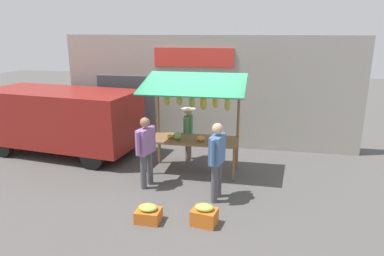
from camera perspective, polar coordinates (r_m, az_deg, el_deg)
The scene contains 9 objects.
ground_plane at distance 9.12m, azimuth 0.37°, elevation -7.07°, with size 40.00×40.00×0.00m, color #514F4C.
street_backdrop at distance 10.74m, azimuth 2.34°, elevation 5.88°, with size 9.00×0.30×3.40m.
market_stall at distance 8.68m, azimuth 0.34°, elevation 2.52°, with size 2.50×1.46×2.50m.
vendor_with_sunhat at distance 9.58m, azimuth -0.59°, elevation -0.35°, with size 0.39×0.66×1.52m.
shopper_in_grey_tee at distance 7.33m, azimuth 4.11°, elevation -4.57°, with size 0.31×0.71×1.71m.
shopper_with_ponytail at distance 8.01m, azimuth -7.56°, elevation -3.13°, with size 0.34×0.69×1.66m.
parked_van at distance 10.89m, azimuth -21.13°, elevation 1.86°, with size 4.59×2.37×1.88m.
produce_crate_near at distance 6.90m, azimuth -7.15°, elevation -13.73°, with size 0.46×0.38×0.35m.
produce_crate_side at distance 6.74m, azimuth 2.03°, elevation -14.05°, with size 0.51×0.43×0.41m.
Camera 1 is at (-1.60, 8.25, 3.54)m, focal length 32.62 mm.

